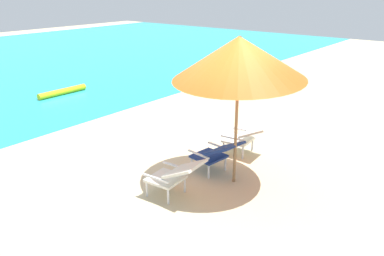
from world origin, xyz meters
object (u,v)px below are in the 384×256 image
(swim_buoy, at_px, (62,92))
(lounge_chair_right, at_px, (247,136))
(lounge_chair_center, at_px, (216,153))
(beach_umbrella_center, at_px, (239,58))
(lounge_chair_left, at_px, (175,174))

(swim_buoy, xyz_separation_m, lounge_chair_right, (-0.34, -6.68, 0.31))
(lounge_chair_center, xyz_separation_m, beach_umbrella_center, (-0.05, -0.42, 1.71))
(lounge_chair_left, xyz_separation_m, beach_umbrella_center, (1.02, -0.44, 1.71))
(swim_buoy, distance_m, lounge_chair_center, 6.84)
(swim_buoy, relative_size, lounge_chair_right, 1.73)
(lounge_chair_left, distance_m, lounge_chair_center, 1.07)
(lounge_chair_center, bearing_deg, lounge_chair_left, 178.78)
(lounge_chair_center, distance_m, beach_umbrella_center, 1.76)
(beach_umbrella_center, bearing_deg, lounge_chair_left, 156.60)
(lounge_chair_left, bearing_deg, lounge_chair_center, -1.22)
(lounge_chair_center, relative_size, beach_umbrella_center, 0.37)
(lounge_chair_right, bearing_deg, lounge_chair_center, -179.36)
(beach_umbrella_center, bearing_deg, lounge_chair_center, 82.97)
(swim_buoy, relative_size, beach_umbrella_center, 0.64)
(swim_buoy, xyz_separation_m, beach_umbrella_center, (-1.43, -7.11, 2.01))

